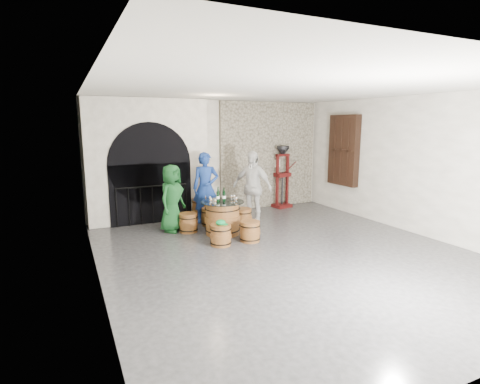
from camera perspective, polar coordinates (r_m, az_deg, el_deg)
name	(u,v)px	position (r m, az deg, el deg)	size (l,w,h in m)	color
ground	(287,253)	(7.62, 7.13, -9.28)	(8.00, 8.00, 0.00)	#2C2C2E
wall_back	(213,157)	(10.80, -4.14, 5.29)	(8.00, 8.00, 0.00)	silver
wall_left	(94,187)	(6.12, -21.38, 0.72)	(8.00, 8.00, 0.00)	silver
wall_right	(417,165)	(9.58, 25.36, 3.68)	(8.00, 8.00, 0.00)	silver
ceiling	(291,88)	(7.21, 7.72, 15.45)	(8.00, 8.00, 0.00)	beige
stone_facing_panel	(269,155)	(11.52, 4.38, 5.60)	(3.20, 0.12, 3.18)	gray
arched_opening	(148,162)	(10.02, -13.80, 4.52)	(3.10, 0.60, 3.19)	silver
shuttered_window	(343,150)	(11.16, 15.49, 6.13)	(0.23, 1.10, 2.00)	black
barrel_table	(223,218)	(8.75, -2.68, -3.96)	(1.01, 1.01, 0.78)	brown
barrel_stool_left	(188,223)	(9.03, -7.88, -4.66)	(0.47, 0.47, 0.45)	brown
barrel_stool_far	(210,217)	(9.56, -4.56, -3.76)	(0.47, 0.47, 0.45)	brown
barrel_stool_right	(243,217)	(9.45, 0.45, -3.88)	(0.47, 0.47, 0.45)	brown
barrel_stool_near_right	(250,231)	(8.25, 1.54, -6.01)	(0.47, 0.47, 0.45)	brown
barrel_stool_near_left	(221,235)	(7.99, -2.95, -6.57)	(0.47, 0.47, 0.45)	brown
green_cap	(221,223)	(7.91, -2.94, -4.67)	(0.25, 0.21, 0.11)	#0B8239
person_green	(172,198)	(9.03, -10.33, -0.94)	(0.79, 0.51, 1.61)	#13461C
person_blue	(206,188)	(9.70, -5.25, 0.64)	(0.67, 0.44, 1.84)	navy
person_white	(252,187)	(9.64, 1.84, 0.74)	(1.10, 0.46, 1.88)	silver
wine_bottle_left	(218,196)	(8.62, -3.38, -0.63)	(0.08, 0.08, 0.32)	black
wine_bottle_center	(224,196)	(8.65, -2.45, -0.58)	(0.08, 0.08, 0.32)	black
wine_bottle_right	(218,195)	(8.76, -3.34, -0.45)	(0.08, 0.08, 0.32)	black
tasting_glass_a	(215,201)	(8.45, -3.76, -1.43)	(0.05, 0.05, 0.10)	#C06A25
tasting_glass_b	(234,197)	(8.94, -0.89, -0.75)	(0.05, 0.05, 0.10)	#C06A25
tasting_glass_c	(210,199)	(8.75, -4.57, -1.02)	(0.05, 0.05, 0.10)	#C06A25
tasting_glass_d	(232,197)	(8.90, -1.30, -0.80)	(0.05, 0.05, 0.10)	#C06A25
tasting_glass_e	(236,199)	(8.65, -0.56, -1.13)	(0.05, 0.05, 0.10)	#C06A25
tasting_glass_f	(211,200)	(8.55, -4.45, -1.29)	(0.05, 0.05, 0.10)	#C06A25
side_barrel	(200,208)	(10.26, -6.17, -2.45)	(0.43, 0.43, 0.57)	brown
corking_press	(283,172)	(11.51, 6.50, 3.05)	(0.80, 0.49, 1.89)	#470F0B
control_box	(277,163)	(11.60, 5.64, 4.37)	(0.18, 0.10, 0.22)	silver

